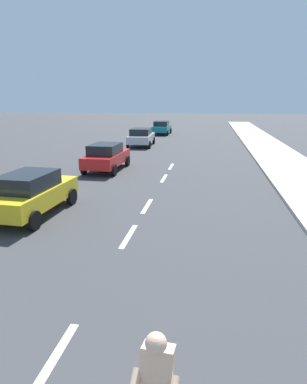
{
  "coord_description": "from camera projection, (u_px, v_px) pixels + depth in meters",
  "views": [
    {
      "loc": [
        2.32,
        0.49,
        4.02
      ],
      "look_at": [
        0.56,
        10.59,
        1.1
      ],
      "focal_mm": 30.41,
      "sensor_mm": 36.0,
      "label": 1
    }
  ],
  "objects": [
    {
      "name": "parked_car_yellow",
      "position": [
        32.0,
        192.0,
        11.56
      ],
      "size": [
        1.97,
        4.03,
        1.57
      ],
      "rotation": [
        0.0,
        0.0,
        -0.04
      ],
      "color": "gold",
      "rests_on": "ground"
    },
    {
      "name": "parked_car_silver",
      "position": [
        141.0,
        137.0,
        28.97
      ],
      "size": [
        2.24,
        4.56,
        1.57
      ],
      "rotation": [
        0.0,
        0.0,
        0.05
      ],
      "color": "#B7BABF",
      "rests_on": "ground"
    },
    {
      "name": "lane_stripe_4",
      "position": [
        164.0,
        178.0,
        17.21
      ],
      "size": [
        0.16,
        1.8,
        0.01
      ],
      "primitive_type": "cube",
      "color": "white",
      "rests_on": "ground"
    },
    {
      "name": "parked_car_teal",
      "position": [
        162.0,
        127.0,
        38.7
      ],
      "size": [
        1.99,
        4.29,
        1.57
      ],
      "rotation": [
        0.0,
        0.0,
        -0.0
      ],
      "color": "#14727A",
      "rests_on": "ground"
    },
    {
      "name": "parked_car_red",
      "position": [
        106.0,
        156.0,
        18.95
      ],
      "size": [
        1.96,
        4.15,
        1.57
      ],
      "rotation": [
        0.0,
        0.0,
        -0.01
      ],
      "color": "red",
      "rests_on": "ground"
    },
    {
      "name": "lane_stripe_1",
      "position": [
        52.0,
        361.0,
        5.18
      ],
      "size": [
        0.16,
        1.8,
        0.01
      ],
      "primitive_type": "cube",
      "color": "white",
      "rests_on": "ground"
    },
    {
      "name": "lane_stripe_5",
      "position": [
        171.0,
        166.0,
        20.23
      ],
      "size": [
        0.16,
        1.8,
        0.01
      ],
      "primitive_type": "cube",
      "color": "white",
      "rests_on": "ground"
    },
    {
      "name": "sidewalk_strip",
      "position": [
        287.0,
        164.0,
        20.66
      ],
      "size": [
        3.6,
        80.0,
        0.14
      ],
      "primitive_type": "cube",
      "color": "#B2ADA3",
      "rests_on": "ground"
    },
    {
      "name": "lane_stripe_2",
      "position": [
        129.0,
        236.0,
        9.93
      ],
      "size": [
        0.16,
        1.8,
        0.01
      ],
      "primitive_type": "cube",
      "color": "white",
      "rests_on": "ground"
    },
    {
      "name": "ground_plane",
      "position": [
        171.0,
        167.0,
        19.97
      ],
      "size": [
        160.0,
        160.0,
        0.0
      ],
      "primitive_type": "plane",
      "color": "#38383A"
    },
    {
      "name": "lane_stripe_3",
      "position": [
        147.0,
        206.0,
        12.74
      ],
      "size": [
        0.16,
        1.8,
        0.01
      ],
      "primitive_type": "cube",
      "color": "white",
      "rests_on": "ground"
    }
  ]
}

